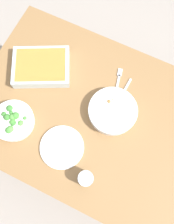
# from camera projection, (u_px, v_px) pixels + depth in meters

# --- Properties ---
(ground_plane) EXTENTS (6.00, 6.00, 0.00)m
(ground_plane) POSITION_uv_depth(u_px,v_px,m) (87.00, 138.00, 2.00)
(ground_plane) COLOR #9E9389
(dining_table) EXTENTS (1.20, 0.90, 0.74)m
(dining_table) POSITION_uv_depth(u_px,v_px,m) (87.00, 117.00, 1.38)
(dining_table) COLOR olive
(dining_table) RESTS_ON ground_plane
(stew_bowl) EXTENTS (0.25, 0.25, 0.06)m
(stew_bowl) POSITION_uv_depth(u_px,v_px,m) (113.00, 111.00, 1.26)
(stew_bowl) COLOR white
(stew_bowl) RESTS_ON dining_table
(broccoli_bowl) EXTENTS (0.21, 0.21, 0.07)m
(broccoli_bowl) POSITION_uv_depth(u_px,v_px,m) (13.00, 121.00, 1.25)
(broccoli_bowl) COLOR white
(broccoli_bowl) RESTS_ON dining_table
(baking_dish) EXTENTS (0.37, 0.33, 0.06)m
(baking_dish) POSITION_uv_depth(u_px,v_px,m) (41.00, 67.00, 1.33)
(baking_dish) COLOR silver
(baking_dish) RESTS_ON dining_table
(drink_cup) EXTENTS (0.07, 0.07, 0.08)m
(drink_cup) POSITION_uv_depth(u_px,v_px,m) (86.00, 179.00, 1.16)
(drink_cup) COLOR #B2BCC6
(drink_cup) RESTS_ON dining_table
(side_plate) EXTENTS (0.22, 0.22, 0.01)m
(side_plate) POSITION_uv_depth(u_px,v_px,m) (62.00, 147.00, 1.23)
(side_plate) COLOR white
(side_plate) RESTS_ON dining_table
(spoon_by_stew) EXTENTS (0.03, 0.18, 0.01)m
(spoon_by_stew) POSITION_uv_depth(u_px,v_px,m) (121.00, 96.00, 1.31)
(spoon_by_stew) COLOR silver
(spoon_by_stew) RESTS_ON dining_table
(fork_on_table) EXTENTS (0.06, 0.18, 0.01)m
(fork_on_table) POSITION_uv_depth(u_px,v_px,m) (118.00, 81.00, 1.34)
(fork_on_table) COLOR silver
(fork_on_table) RESTS_ON dining_table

